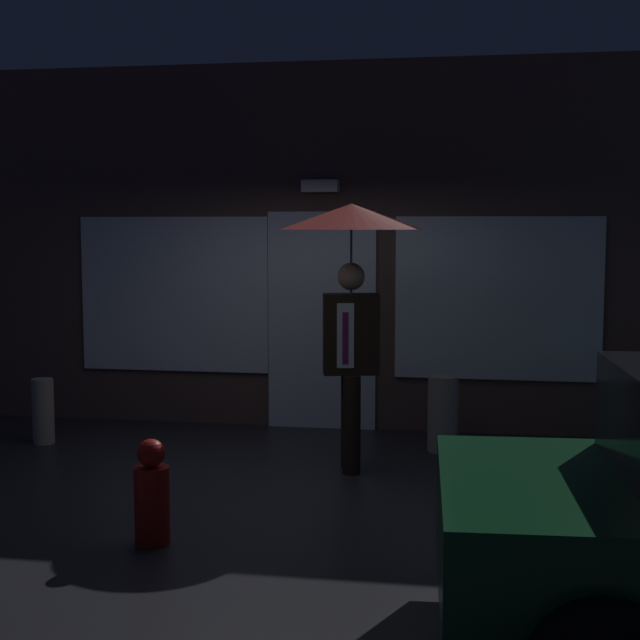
{
  "coord_description": "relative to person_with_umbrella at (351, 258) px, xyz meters",
  "views": [
    {
      "loc": [
        1.59,
        -7.1,
        2.07
      ],
      "look_at": [
        0.26,
        0.57,
        1.27
      ],
      "focal_mm": 52.53,
      "sensor_mm": 36.0,
      "label": 1
    }
  ],
  "objects": [
    {
      "name": "ground_plane",
      "position": [
        -0.52,
        -0.57,
        -1.8
      ],
      "size": [
        18.0,
        18.0,
        0.0
      ],
      "primitive_type": "plane",
      "color": "#26262B"
    },
    {
      "name": "sidewalk_bollard_2",
      "position": [
        -3.01,
        0.48,
        -1.48
      ],
      "size": [
        0.2,
        0.2,
        0.62
      ],
      "primitive_type": "cylinder",
      "color": "#B2A899",
      "rests_on": "ground"
    },
    {
      "name": "building_facade",
      "position": [
        -0.52,
        1.78,
        0.03
      ],
      "size": [
        8.51,
        0.48,
        3.68
      ],
      "color": "brown",
      "rests_on": "ground"
    },
    {
      "name": "person_with_umbrella",
      "position": [
        0.0,
        0.0,
        0.0
      ],
      "size": [
        1.19,
        1.19,
        2.24
      ],
      "rotation": [
        0.0,
        0.0,
        0.22
      ],
      "color": "black",
      "rests_on": "ground"
    },
    {
      "name": "sidewalk_bollard",
      "position": [
        0.74,
        0.83,
        -1.45
      ],
      "size": [
        0.28,
        0.28,
        0.69
      ],
      "primitive_type": "cylinder",
      "color": "#B2A899",
      "rests_on": "ground"
    },
    {
      "name": "fire_hydrant",
      "position": [
        -1.02,
        -2.03,
        -1.48
      ],
      "size": [
        0.23,
        0.23,
        0.69
      ],
      "color": "#B21914",
      "rests_on": "ground"
    }
  ]
}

